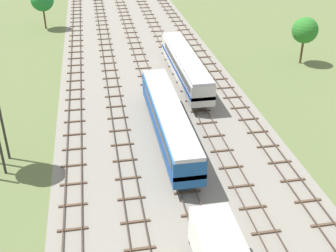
{
  "coord_description": "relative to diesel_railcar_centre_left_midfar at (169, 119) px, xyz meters",
  "views": [
    {
      "loc": [
        -7.05,
        11.01,
        23.55
      ],
      "look_at": [
        0.0,
        50.03,
        1.5
      ],
      "focal_mm": 46.21,
      "sensor_mm": 36.0,
      "label": 1
    }
  ],
  "objects": [
    {
      "name": "ballast_bed",
      "position": [
        0.0,
        6.39,
        -2.59
      ],
      "size": [
        23.71,
        176.0,
        0.01
      ],
      "primitive_type": "cube",
      "color": "gray",
      "rests_on": "ground"
    },
    {
      "name": "diesel_railcar_centre_left_midfar",
      "position": [
        0.0,
        0.0,
        0.0
      ],
      "size": [
        2.96,
        20.5,
        3.8
      ],
      "color": "#194C8C",
      "rests_on": "ground"
    },
    {
      "name": "lineside_tree_0",
      "position": [
        23.76,
        18.94,
        2.46
      ],
      "size": [
        3.8,
        3.8,
        6.98
      ],
      "color": "#4C331E",
      "rests_on": "ground"
    },
    {
      "name": "ground_plane",
      "position": [
        0.0,
        6.39,
        -2.6
      ],
      "size": [
        480.0,
        480.0,
        0.0
      ],
      "primitive_type": "plane",
      "color": "#5B6B3D"
    },
    {
      "name": "track_centre_right",
      "position": [
        9.86,
        7.39,
        -2.46
      ],
      "size": [
        2.4,
        126.0,
        0.29
      ],
      "color": "#47382D",
      "rests_on": "ground"
    },
    {
      "name": "track_far_left",
      "position": [
        -9.86,
        7.39,
        -2.46
      ],
      "size": [
        2.4,
        126.0,
        0.29
      ],
      "color": "#47382D",
      "rests_on": "ground"
    },
    {
      "name": "diesel_railcar_centre_far",
      "position": [
        4.93,
        14.71,
        0.0
      ],
      "size": [
        2.96,
        20.5,
        3.8
      ],
      "color": "beige",
      "rests_on": "ground"
    },
    {
      "name": "track_centre_left",
      "position": [
        0.0,
        7.39,
        -2.46
      ],
      "size": [
        2.4,
        126.0,
        0.29
      ],
      "color": "#47382D",
      "rests_on": "ground"
    },
    {
      "name": "track_left",
      "position": [
        -4.93,
        7.39,
        -2.46
      ],
      "size": [
        2.4,
        126.0,
        0.29
      ],
      "color": "#47382D",
      "rests_on": "ground"
    },
    {
      "name": "lineside_tree_1",
      "position": [
        -15.49,
        44.55,
        2.77
      ],
      "size": [
        4.2,
        4.2,
        7.49
      ],
      "color": "#4C331E",
      "rests_on": "ground"
    },
    {
      "name": "track_centre",
      "position": [
        4.93,
        7.39,
        -2.46
      ],
      "size": [
        2.4,
        126.0,
        0.29
      ],
      "color": "#47382D",
      "rests_on": "ground"
    }
  ]
}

